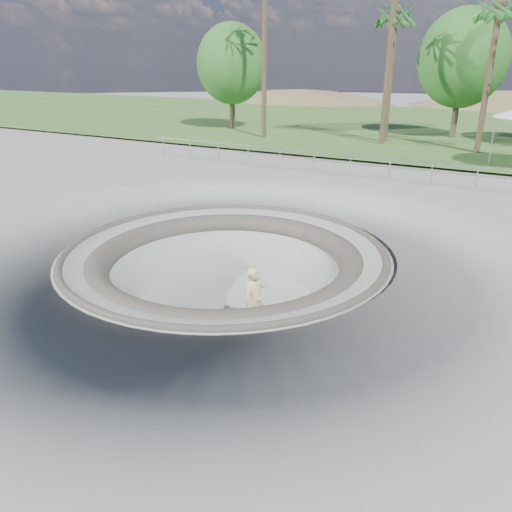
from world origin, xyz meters
name	(u,v)px	position (x,y,z in m)	size (l,w,h in m)	color
ground	(225,250)	(0.00, 0.00, 0.00)	(180.00, 180.00, 0.00)	#A5A6A0
skate_bowl	(226,302)	(0.00, 0.00, -1.83)	(14.00, 14.00, 4.10)	#A5A6A0
grass_strip	(433,127)	(0.00, 34.00, 0.22)	(180.00, 36.00, 0.12)	#386227
distant_hills	(491,167)	(3.78, 57.17, -7.02)	(103.20, 45.00, 28.60)	brown
safety_railing	(350,164)	(0.00, 12.00, 0.69)	(25.00, 0.06, 1.03)	#94989C
skateboard	(255,332)	(1.76, -1.25, -1.84)	(0.77, 0.35, 0.08)	brown
skater	(255,301)	(1.76, -1.25, -0.82)	(0.73, 0.48, 2.01)	beige
palm_b	(395,18)	(-1.23, 22.87, 8.12)	(2.60, 2.60, 9.25)	brown
palm_d	(499,13)	(4.97, 21.40, 8.09)	(2.60, 2.60, 9.22)	brown
bushy_tree_left	(232,64)	(-14.47, 24.24, 5.33)	(5.76, 5.24, 8.32)	brown
bushy_tree_mid	(463,58)	(2.58, 27.57, 5.72)	(6.20, 5.64, 8.95)	brown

